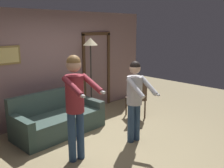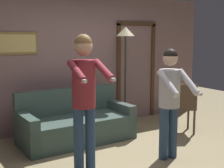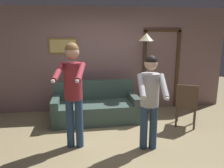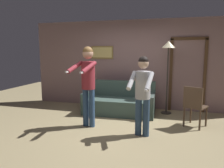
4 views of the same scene
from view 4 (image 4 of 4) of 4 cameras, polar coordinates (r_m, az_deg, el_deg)
The scene contains 7 objects.
ground_plane at distance 4.84m, azimuth 1.25°, elevation -11.98°, with size 12.00×12.00×0.00m, color #9D8C64.
back_wall_assembly at distance 6.55m, azimuth 5.99°, elevation 5.09°, with size 6.40×0.10×2.60m.
couch at distance 6.00m, azimuth 1.92°, elevation -5.09°, with size 1.93×0.91×0.87m.
torchiere_lamp at distance 6.02m, azimuth 14.49°, elevation 7.99°, with size 0.36×0.36×1.96m.
person_standing_left at distance 4.84m, azimuth -6.35°, elevation 1.52°, with size 0.50×0.76×1.80m.
person_standing_right at distance 4.34m, azimuth 8.01°, elevation -1.39°, with size 0.48×0.64×1.60m.
dining_chair_distant at distance 5.19m, azimuth 20.70°, elevation -5.03°, with size 0.57×0.57×0.93m.
Camera 4 is at (1.14, -4.38, 1.71)m, focal length 35.00 mm.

